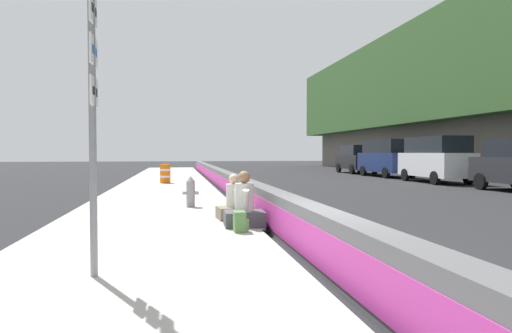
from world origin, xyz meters
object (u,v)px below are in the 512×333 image
fire_hydrant (191,191)px  seated_person_middle (234,205)px  seated_person_foreground (244,209)px  construction_barrel (165,174)px  parked_car_fourth (436,158)px  route_sign_post (93,108)px  parked_car_far (356,159)px  backpack (240,222)px  parked_car_midline (387,157)px

fire_hydrant → seated_person_middle: bearing=-160.0°
seated_person_foreground → seated_person_middle: 1.04m
construction_barrel → parked_car_fourth: bearing=-90.9°
fire_hydrant → seated_person_foreground: (-3.55, -1.00, -0.09)m
fire_hydrant → parked_car_fourth: bearing=-54.3°
route_sign_post → fire_hydrant: bearing=-11.4°
parked_car_far → backpack: bearing=152.8°
route_sign_post → fire_hydrant: route_sign_post is taller
seated_person_foreground → parked_car_far: size_ratio=0.24×
seated_person_middle → parked_car_fourth: (12.46, -12.92, 0.89)m
parked_car_midline → parked_car_far: 5.53m
seated_person_middle → construction_barrel: 12.82m
fire_hydrant → seated_person_middle: size_ratio=0.84×
seated_person_foreground → route_sign_post: bearing=144.9°
construction_barrel → parked_car_midline: (5.71, -14.84, 0.73)m
seated_person_middle → parked_car_fourth: 17.97m
backpack → route_sign_post: bearing=141.1°
route_sign_post → seated_person_foreground: 4.54m
seated_person_foreground → parked_car_midline: parked_car_midline is taller
backpack → parked_car_midline: bearing=-33.0°
fire_hydrant → route_sign_post: bearing=168.6°
parked_car_far → seated_person_middle: bearing=151.4°
fire_hydrant → backpack: 4.31m
route_sign_post → construction_barrel: bearing=-1.5°
route_sign_post → seated_person_foreground: bearing=-35.1°
fire_hydrant → parked_car_far: bearing=-33.1°
fire_hydrant → parked_car_midline: parked_car_midline is taller
seated_person_middle → parked_car_midline: (18.40, -12.97, 0.89)m
backpack → parked_car_far: parked_car_far is taller
seated_person_middle → seated_person_foreground: bearing=-175.2°
seated_person_middle → route_sign_post: bearing=152.5°
seated_person_foreground → construction_barrel: size_ratio=1.22×
fire_hydrant → parked_car_far: parked_car_far is taller
route_sign_post → parked_car_fourth: size_ratio=0.70×
parked_car_midline → parked_car_far: parked_car_midline is taller
seated_person_foreground → parked_car_far: 28.14m
fire_hydrant → seated_person_middle: 2.68m
route_sign_post → parked_car_far: size_ratio=0.74×
construction_barrel → route_sign_post: bearing=178.5°
parked_car_far → parked_car_midline: bearing=179.1°
fire_hydrant → parked_car_far: size_ratio=0.18×
seated_person_middle → parked_car_midline: bearing=-35.2°
seated_person_middle → parked_car_far: parked_car_far is taller
route_sign_post → parked_car_midline: (22.87, -15.30, -0.88)m
parked_car_midline → parked_car_fourth: bearing=179.5°
fire_hydrant → construction_barrel: (10.17, 0.95, 0.03)m
construction_barrel → fire_hydrant: bearing=-174.6°
fire_hydrant → backpack: size_ratio=2.20×
backpack → parked_car_far: size_ratio=0.08×
backpack → construction_barrel: size_ratio=0.42×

